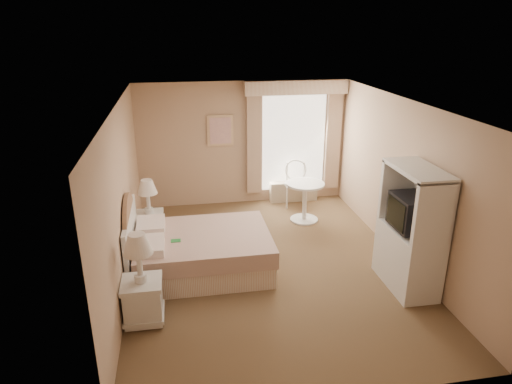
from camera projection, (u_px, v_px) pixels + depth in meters
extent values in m
cube|color=brown|center=(269.00, 265.00, 7.11)|extent=(4.20, 5.50, 0.01)
cube|color=silver|center=(271.00, 105.00, 6.23)|extent=(4.20, 5.50, 0.01)
cube|color=tan|center=(243.00, 144.00, 9.21)|extent=(4.20, 0.01, 2.50)
cube|color=tan|center=(332.00, 294.00, 4.13)|extent=(4.20, 0.01, 2.50)
cube|color=tan|center=(122.00, 199.00, 6.33)|extent=(0.01, 5.50, 2.50)
cube|color=tan|center=(404.00, 182.00, 7.01)|extent=(0.01, 5.50, 2.50)
cube|color=white|center=(294.00, 142.00, 9.35)|extent=(1.30, 0.02, 2.00)
cube|color=tan|center=(254.00, 144.00, 9.17)|extent=(0.30, 0.08, 2.05)
cube|color=tan|center=(333.00, 141.00, 9.44)|extent=(0.30, 0.08, 2.05)
cube|color=tan|center=(296.00, 87.00, 8.87)|extent=(2.05, 0.20, 0.28)
cube|color=beige|center=(293.00, 191.00, 9.63)|extent=(1.00, 0.22, 0.42)
cube|color=#D3AC82|center=(220.00, 130.00, 9.00)|extent=(0.52, 0.03, 0.62)
cube|color=beige|center=(220.00, 131.00, 8.98)|extent=(0.42, 0.02, 0.52)
cube|color=tan|center=(204.00, 260.00, 6.94)|extent=(1.93, 1.47, 0.33)
cube|color=beige|center=(204.00, 242.00, 6.84)|extent=(1.98, 1.52, 0.26)
cube|color=white|center=(149.00, 246.00, 6.33)|extent=(0.41, 0.57, 0.13)
cube|color=white|center=(151.00, 225.00, 6.97)|extent=(0.41, 0.57, 0.13)
cube|color=#258939|center=(176.00, 241.00, 6.60)|extent=(0.14, 0.10, 0.01)
cube|color=silver|center=(131.00, 245.00, 6.65)|extent=(0.06, 1.56, 1.01)
cylinder|color=#95764F|center=(131.00, 240.00, 6.62)|extent=(0.05, 1.38, 1.38)
cube|color=silver|center=(143.00, 302.00, 5.71)|extent=(0.45, 0.45, 0.49)
cube|color=silver|center=(141.00, 283.00, 5.61)|extent=(0.49, 0.49, 0.06)
cube|color=silver|center=(144.00, 314.00, 5.77)|extent=(0.49, 0.49, 0.05)
cylinder|color=silver|center=(141.00, 278.00, 5.59)|extent=(0.16, 0.16, 0.10)
cylinder|color=silver|center=(139.00, 264.00, 5.52)|extent=(0.07, 0.07, 0.40)
cone|color=white|center=(137.00, 244.00, 5.42)|extent=(0.36, 0.36, 0.26)
cube|color=silver|center=(151.00, 228.00, 7.80)|extent=(0.42, 0.42, 0.46)
cube|color=silver|center=(149.00, 215.00, 7.71)|extent=(0.46, 0.46, 0.05)
cube|color=silver|center=(151.00, 237.00, 7.85)|extent=(0.46, 0.46, 0.05)
cylinder|color=silver|center=(149.00, 211.00, 7.68)|extent=(0.15, 0.15, 0.09)
cylinder|color=silver|center=(148.00, 201.00, 7.62)|extent=(0.06, 0.06, 0.37)
cone|color=white|center=(147.00, 187.00, 7.53)|extent=(0.33, 0.33, 0.24)
cylinder|color=silver|center=(304.00, 219.00, 8.73)|extent=(0.53, 0.53, 0.03)
cylinder|color=silver|center=(305.00, 202.00, 8.60)|extent=(0.08, 0.08, 0.71)
cylinder|color=silver|center=(305.00, 184.00, 8.48)|extent=(0.71, 0.71, 0.04)
cylinder|color=silver|center=(287.00, 198.00, 9.20)|extent=(0.03, 0.03, 0.46)
cylinder|color=silver|center=(304.00, 198.00, 9.18)|extent=(0.03, 0.03, 0.46)
cylinder|color=silver|center=(286.00, 192.00, 9.52)|extent=(0.03, 0.03, 0.46)
cylinder|color=silver|center=(303.00, 192.00, 9.51)|extent=(0.03, 0.03, 0.46)
cylinder|color=silver|center=(296.00, 184.00, 9.27)|extent=(0.54, 0.54, 0.04)
torus|color=silver|center=(296.00, 170.00, 9.32)|extent=(0.46, 0.20, 0.44)
cylinder|color=silver|center=(287.00, 172.00, 9.37)|extent=(0.03, 0.03, 0.41)
cylinder|color=silver|center=(304.00, 172.00, 9.36)|extent=(0.03, 0.03, 0.41)
cube|color=silver|center=(407.00, 258.00, 6.44)|extent=(0.53, 1.06, 0.87)
cube|color=silver|center=(434.00, 215.00, 5.68)|extent=(0.53, 0.08, 0.87)
cube|color=silver|center=(398.00, 188.00, 6.59)|extent=(0.53, 0.08, 0.87)
cube|color=silver|center=(419.00, 170.00, 5.98)|extent=(0.53, 1.06, 0.06)
cube|color=silver|center=(432.00, 200.00, 6.17)|extent=(0.04, 1.06, 0.87)
cube|color=black|center=(412.00, 212.00, 6.19)|extent=(0.46, 0.58, 0.46)
cube|color=black|center=(396.00, 213.00, 6.15)|extent=(0.02, 0.48, 0.39)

